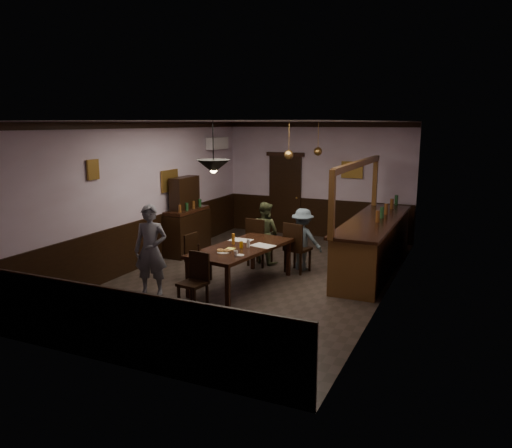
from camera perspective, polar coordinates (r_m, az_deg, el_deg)
The scene contains 31 objects.
room at distance 9.48m, azimuth -0.09°, elevation 2.57°, with size 5.01×8.01×3.01m.
dining_table at distance 9.15m, azimuth -1.66°, elevation -2.98°, with size 1.31×2.32×0.75m.
chair_far_left at distance 10.44m, azimuth 0.22°, elevation -1.83°, with size 0.51×0.51×1.03m.
chair_far_right at distance 10.00m, azimuth 4.55°, elevation -2.47°, with size 0.53×0.53×1.03m.
chair_near at distance 8.18m, azimuth -6.92°, elevation -6.15°, with size 0.45×0.45×0.92m.
chair_side at distance 9.58m, azimuth -6.92°, elevation -3.56°, with size 0.44×0.44×0.91m.
person_standing at distance 8.83m, azimuth -11.93°, elevation -2.98°, with size 0.58×0.38×1.60m, color slate.
person_seated_left at distance 10.65m, azimuth 1.04°, elevation -1.00°, with size 0.65×0.50×1.33m, color #42492C.
person_seated_right at distance 10.23m, azimuth 5.34°, elevation -1.75°, with size 0.82×0.47×1.27m, color #4D606F.
newspaper_left at distance 9.60m, azimuth -1.72°, elevation -1.85°, with size 0.42×0.30×0.01m, color silver.
newspaper_right at distance 9.17m, azimuth 0.80°, elevation -2.49°, with size 0.42×0.30×0.01m, color silver.
napkin at distance 8.98m, azimuth -2.94°, elevation -2.83°, with size 0.15×0.15×0.00m, color #E7E555.
saucer at distance 8.52m, azimuth -1.87°, elevation -3.59°, with size 0.15×0.15×0.01m, color white.
coffee_cup at distance 8.50m, azimuth -2.33°, elevation -3.32°, with size 0.08×0.08×0.07m, color white.
pastry_plate at distance 8.71m, azimuth -3.78°, elevation -3.26°, with size 0.22×0.22×0.01m, color white.
pastry_ring_a at distance 8.74m, azimuth -4.09°, elevation -3.02°, with size 0.13×0.13×0.04m, color #C68C47.
pastry_ring_b at distance 8.72m, azimuth -3.33°, elevation -3.04°, with size 0.13×0.13×0.04m, color #C68C47.
soda_can at distance 9.01m, azimuth -1.70°, elevation -2.38°, with size 0.07×0.07×0.12m, color #EDAE14.
beer_glass at distance 9.29m, azimuth -2.61°, elevation -1.71°, with size 0.06×0.06×0.20m, color #BF721E.
water_glass at distance 9.06m, azimuth -0.90°, elevation -2.21°, with size 0.06×0.06×0.15m, color silver.
pepper_mill at distance 8.79m, azimuth -6.56°, elevation -2.74°, with size 0.04×0.04×0.14m, color black.
sideboard at distance 11.58m, azimuth -7.90°, elevation 0.13°, with size 0.48×1.34×1.77m.
bar_counter at distance 10.44m, azimuth 13.28°, elevation -2.13°, with size 0.92×3.96×2.23m.
door_back at distance 13.50m, azimuth 3.34°, elevation 3.31°, with size 0.90×0.06×2.10m, color black.
ac_unit at distance 13.03m, azimuth -4.44°, elevation 9.19°, with size 0.20×0.85×0.30m.
picture_left_small at distance 9.42m, azimuth -18.14°, elevation 5.93°, with size 0.04×0.28×0.36m.
picture_left_large at distance 11.34m, azimuth -9.84°, elevation 4.90°, with size 0.04×0.62×0.48m.
picture_back at distance 12.89m, azimuth 10.93°, elevation 6.09°, with size 0.55×0.04×0.42m.
pendant_iron at distance 8.24m, azimuth -4.88°, elevation 6.58°, with size 0.56×0.56×0.84m.
pendant_brass_mid at distance 10.76m, azimuth 3.77°, elevation 7.89°, with size 0.20×0.20×0.81m.
pendant_brass_far at distance 12.05m, azimuth 7.09°, elevation 8.22°, with size 0.20×0.20×0.81m.
Camera 1 is at (3.86, -8.53, 2.98)m, focal length 35.00 mm.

